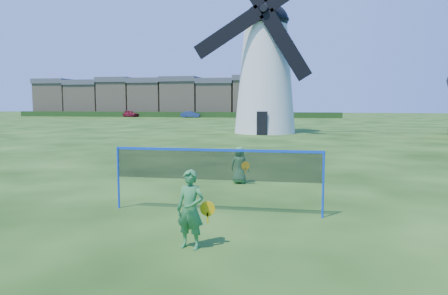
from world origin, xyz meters
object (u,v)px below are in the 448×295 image
object	(u,v)px
player_boy	(240,165)
car_right	(190,114)
windmill	(265,69)
player_girl	(190,209)
car_left	(130,114)
badminton_net	(216,166)

from	to	relation	value
player_boy	car_right	bearing A→B (deg)	-66.83
windmill	player_girl	xyz separation A→B (m)	(1.29, -30.04, -4.87)
windmill	car_left	size ratio (longest dim) A/B	4.39
player_boy	car_right	distance (m)	63.54
player_girl	car_left	xyz separation A→B (m)	(-30.19, 68.57, -0.09)
player_boy	car_right	size ratio (longest dim) A/B	0.35
badminton_net	windmill	bearing A→B (deg)	92.59
player_boy	car_left	xyz separation A→B (m)	(-30.16, 62.21, 0.02)
player_boy	car_right	world-z (taller)	player_boy
player_girl	car_right	bearing A→B (deg)	116.32
badminton_net	car_left	size ratio (longest dim) A/B	1.37
windmill	player_girl	size ratio (longest dim) A/B	11.22
windmill	badminton_net	size ratio (longest dim) A/B	3.20
badminton_net	player_girl	size ratio (longest dim) A/B	3.51
windmill	badminton_net	distance (m)	27.88
car_left	player_boy	bearing A→B (deg)	-131.28
windmill	player_girl	distance (m)	30.46
player_girl	car_right	distance (m)	69.67
player_girl	player_boy	distance (m)	6.36
player_girl	windmill	bearing A→B (deg)	103.77
badminton_net	car_left	world-z (taller)	badminton_net
player_boy	car_left	bearing A→B (deg)	-57.42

